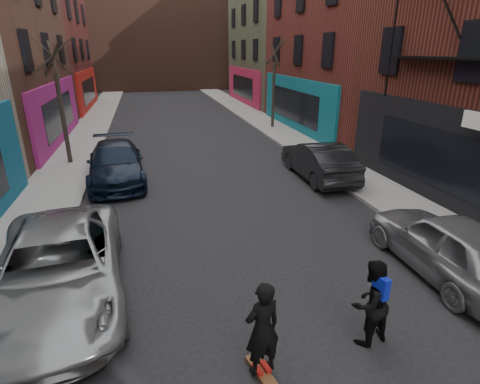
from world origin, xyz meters
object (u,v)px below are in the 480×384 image
parked_left_far (58,268)px  skateboarder (262,329)px  parked_right_far (450,245)px  tree_left_far (59,93)px  parked_right_end (318,160)px  skateboard (261,372)px  tree_right_far (274,77)px  pedestrian (370,302)px  parked_left_end (116,163)px

parked_left_far → skateboarder: skateboarder is taller
parked_right_far → skateboarder: skateboarder is taller
tree_left_far → parked_right_far: (10.68, -12.45, -2.58)m
parked_right_end → skateboard: size_ratio=6.06×
parked_left_far → skateboarder: (3.70, -3.11, 0.17)m
tree_right_far → skateboarder: 21.69m
skateboard → pedestrian: (2.19, 0.29, 0.83)m
parked_left_far → parked_left_end: size_ratio=1.07×
parked_left_end → pedestrian: (5.13, -10.98, 0.09)m
parked_left_end → parked_right_far: parked_right_far is taller
parked_left_end → parked_right_end: size_ratio=1.12×
tree_right_far → parked_left_far: (-10.80, -17.22, -2.72)m
parked_right_end → parked_left_far: bearing=35.8°
tree_left_far → parked_left_end: size_ratio=1.19×
tree_left_far → parked_left_far: (1.60, -11.22, -2.57)m
parked_left_far → parked_right_end: 11.22m
skateboarder → parked_right_far: bearing=-173.5°
tree_left_far → skateboard: size_ratio=8.12×
tree_right_far → parked_right_end: bearing=-98.4°
skateboarder → tree_left_far: bearing=-82.5°
tree_left_far → parked_right_far: 16.61m
skateboard → skateboarder: size_ratio=0.45×
parked_left_end → parked_right_far: 12.54m
skateboarder → parked_left_far: bearing=-52.8°
parked_left_far → parked_right_end: (9.20, 6.42, -0.01)m
parked_left_far → pedestrian: size_ratio=3.33×
parked_left_end → skateboarder: size_ratio=3.09×
parked_right_far → parked_right_end: 7.65m
parked_left_end → pedestrian: size_ratio=3.13×
skateboard → skateboarder: 0.93m
tree_left_far → tree_right_far: size_ratio=0.96×
parked_right_far → tree_left_far: bearing=-47.8°
parked_right_end → skateboard: bearing=60.9°
parked_right_far → parked_right_end: size_ratio=0.97×
tree_right_far → parked_left_far: bearing=-122.1°
parked_left_far → pedestrian: bearing=-30.5°
parked_left_end → parked_right_end: 8.62m
tree_right_far → skateboard: tree_right_far is taller
parked_left_end → skateboard: bearing=-79.1°
parked_right_far → parked_right_end: bearing=-89.4°
parked_right_far → pedestrian: size_ratio=2.69×
parked_left_far → parked_left_end: 8.20m
tree_left_far → parked_left_far: bearing=-81.9°
parked_right_far → parked_right_end: parked_right_far is taller
parked_left_end → parked_left_far: bearing=-99.1°
tree_left_far → skateboard: bearing=-69.7°
parked_right_end → pedestrian: size_ratio=2.78×
skateboard → parked_right_far: bearing=6.5°
tree_right_far → parked_left_end: 13.80m
parked_left_end → tree_left_far: bearing=123.9°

